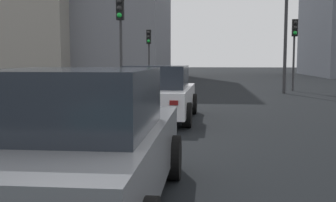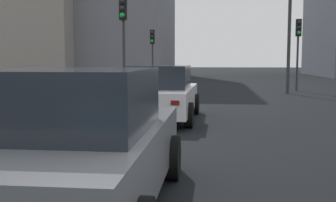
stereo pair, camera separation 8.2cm
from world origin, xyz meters
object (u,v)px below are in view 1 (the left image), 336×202
car_grey_right_second (79,145)px  traffic_light_near_right (149,45)px  car_white_right_lead (158,94)px  traffic_light_near_left (294,39)px  traffic_light_far_left (120,27)px

car_grey_right_second → traffic_light_near_right: (22.27, 2.39, 1.80)m
car_grey_right_second → traffic_light_near_right: bearing=6.2°
traffic_light_near_right → car_grey_right_second: bearing=7.3°
car_white_right_lead → traffic_light_near_right: (15.10, 2.42, 1.84)m
car_grey_right_second → traffic_light_near_left: bearing=-17.9°
car_white_right_lead → traffic_light_near_left: 12.87m
traffic_light_near_right → traffic_light_near_left: bearing=66.4°
traffic_light_near_right → traffic_light_far_left: (-10.25, -0.32, 0.41)m
car_white_right_lead → traffic_light_far_left: size_ratio=1.01×
traffic_light_near_left → car_grey_right_second: bearing=-18.3°
car_white_right_lead → traffic_light_near_right: bearing=10.4°
car_white_right_lead → traffic_light_near_left: (11.23, -5.95, 2.00)m
traffic_light_near_left → traffic_light_near_right: (3.87, 8.37, -0.17)m
traffic_light_near_left → traffic_light_far_left: size_ratio=0.92×
car_grey_right_second → traffic_light_near_left: (18.41, -5.98, 1.97)m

